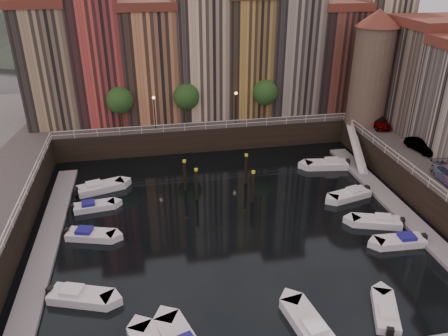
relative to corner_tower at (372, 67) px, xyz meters
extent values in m
plane|color=black|center=(-20.00, -14.50, -10.19)|extent=(200.00, 200.00, 0.00)
cube|color=black|center=(-20.00, 11.50, -8.69)|extent=(80.00, 20.00, 3.00)
cube|color=gray|center=(-36.20, -15.50, -10.02)|extent=(2.00, 28.00, 0.35)
cube|color=gray|center=(-3.80, -15.50, -10.02)|extent=(2.00, 28.00, 0.35)
cone|color=#2D382D|center=(-50.00, 95.50, -3.19)|extent=(80.00, 80.00, 14.00)
cone|color=#2D382D|center=(-15.00, 95.50, -1.19)|extent=(100.00, 100.00, 18.00)
cone|color=#2D382D|center=(20.00, 95.50, -4.19)|extent=(70.00, 70.00, 12.00)
cube|color=#9C8663|center=(-38.00, 9.00, -0.19)|extent=(6.00, 10.00, 14.00)
cube|color=brown|center=(-38.00, 9.00, 7.31)|extent=(6.30, 10.30, 1.00)
cube|color=#BC413B|center=(-32.10, 9.00, 0.81)|extent=(5.80, 10.00, 16.00)
cube|color=tan|center=(-25.95, 9.00, -0.44)|extent=(6.50, 10.00, 13.50)
cube|color=brown|center=(-25.95, 9.00, 6.81)|extent=(6.80, 10.30, 1.00)
cube|color=beige|center=(-19.60, 9.00, 0.31)|extent=(6.20, 10.00, 15.00)
cube|color=#B68E43|center=(-13.70, 9.00, 0.06)|extent=(5.60, 10.00, 14.50)
cube|color=#9E9384|center=(-7.70, 9.00, 1.06)|extent=(6.40, 10.00, 16.50)
cube|color=brown|center=(-1.50, 9.00, -0.69)|extent=(6.00, 10.00, 13.00)
cube|color=brown|center=(-1.50, 9.00, 6.31)|extent=(6.30, 10.30, 1.00)
cube|color=beige|center=(4.45, 9.00, 0.56)|extent=(5.90, 10.00, 15.50)
cube|color=#796B5B|center=(6.50, -2.50, -1.19)|extent=(9.00, 8.00, 12.00)
cube|color=brown|center=(6.50, -2.50, 5.31)|extent=(9.30, 8.30, 1.00)
cylinder|color=#6B5B4C|center=(0.00, 0.00, -1.19)|extent=(4.60, 4.60, 12.00)
cone|color=brown|center=(0.00, 0.00, 5.61)|extent=(5.20, 5.20, 2.00)
cylinder|color=black|center=(-30.00, 3.70, -5.99)|extent=(0.30, 0.30, 2.40)
sphere|color=#1E4719|center=(-30.00, 3.70, -3.59)|extent=(3.20, 3.20, 3.20)
cylinder|color=black|center=(-22.00, 3.70, -5.99)|extent=(0.30, 0.30, 2.40)
sphere|color=#1E4719|center=(-22.00, 3.70, -3.59)|extent=(3.20, 3.20, 3.20)
cylinder|color=black|center=(-12.00, 3.70, -5.99)|extent=(0.30, 0.30, 2.40)
sphere|color=#1E4719|center=(-12.00, 3.70, -3.59)|extent=(3.20, 3.20, 3.20)
cylinder|color=black|center=(-26.00, 2.70, -5.19)|extent=(0.12, 0.12, 4.00)
sphere|color=#FFD88C|center=(-26.00, 2.70, -3.19)|extent=(0.36, 0.36, 0.36)
cylinder|color=black|center=(-16.00, 2.70, -5.19)|extent=(0.12, 0.12, 4.00)
sphere|color=#FFD88C|center=(-16.00, 2.70, -3.19)|extent=(0.36, 0.36, 0.36)
cube|color=white|center=(-20.00, 1.50, -6.24)|extent=(36.00, 0.08, 0.08)
cube|color=white|center=(-20.00, 1.50, -6.69)|extent=(36.00, 0.06, 0.06)
cube|color=white|center=(-2.00, -15.50, -6.24)|extent=(0.08, 34.00, 0.08)
cube|color=white|center=(-2.00, -15.50, -6.69)|extent=(0.06, 34.00, 0.06)
cube|color=white|center=(-38.00, -15.50, -6.24)|extent=(0.08, 34.00, 0.08)
cube|color=white|center=(-38.00, -15.50, -6.69)|extent=(0.06, 34.00, 0.06)
cube|color=white|center=(-2.90, -4.50, -8.44)|extent=(2.78, 8.26, 2.81)
cube|color=white|center=(-2.90, -4.50, -7.94)|extent=(1.93, 8.32, 3.65)
cylinder|color=black|center=(-22.65, -9.99, -8.69)|extent=(0.32, 0.32, 3.60)
cylinder|color=yellow|center=(-22.65, -9.99, -6.84)|extent=(0.36, 0.36, 0.25)
cylinder|color=black|center=(-23.58, -7.84, -8.69)|extent=(0.32, 0.32, 3.60)
cylinder|color=yellow|center=(-23.58, -7.84, -6.84)|extent=(0.36, 0.36, 0.25)
cylinder|color=black|center=(-17.25, -11.53, -8.69)|extent=(0.32, 0.32, 3.60)
cylinder|color=yellow|center=(-17.25, -11.53, -6.84)|extent=(0.36, 0.36, 0.25)
cylinder|color=black|center=(-17.01, -7.54, -8.69)|extent=(0.32, 0.32, 3.60)
cylinder|color=yellow|center=(-17.01, -7.54, -6.84)|extent=(0.36, 0.36, 0.25)
cube|color=white|center=(-32.62, -22.71, -9.89)|extent=(4.81, 3.12, 0.77)
cube|color=white|center=(-33.20, -22.51, -9.43)|extent=(1.75, 1.63, 0.51)
cube|color=black|center=(-34.84, -21.94, -9.63)|extent=(0.51, 0.60, 0.71)
cube|color=white|center=(-32.57, -14.95, -9.91)|extent=(4.41, 2.68, 0.70)
cube|color=navy|center=(-33.11, -14.79, -9.49)|extent=(1.58, 1.45, 0.47)
cube|color=black|center=(-34.65, -14.35, -9.68)|extent=(0.45, 0.54, 0.66)
cube|color=white|center=(-32.68, -9.98, -9.93)|extent=(4.00, 1.92, 0.66)
cube|color=navy|center=(-33.20, -10.04, -9.54)|extent=(1.34, 1.18, 0.44)
cube|color=black|center=(-34.68, -10.22, -9.71)|extent=(0.35, 0.47, 0.61)
cube|color=white|center=(-32.31, -6.29, -9.87)|extent=(5.06, 3.13, 0.81)
cube|color=white|center=(-32.93, -6.48, -9.39)|extent=(1.82, 1.67, 0.54)
cube|color=black|center=(-34.68, -7.01, -9.60)|extent=(0.52, 0.62, 0.75)
cube|color=white|center=(-6.64, -20.76, -9.91)|extent=(4.24, 1.81, 0.71)
cube|color=navy|center=(-6.07, -20.79, -9.48)|extent=(1.38, 1.20, 0.47)
cube|color=black|center=(-4.47, -20.87, -9.67)|extent=(0.35, 0.49, 0.66)
cube|color=white|center=(-7.11, -17.58, -9.90)|extent=(4.63, 2.92, 0.74)
cube|color=white|center=(-6.55, -17.76, -9.46)|extent=(1.67, 1.54, 0.49)
cube|color=black|center=(-4.96, -18.28, -9.65)|extent=(0.48, 0.57, 0.69)
cube|color=white|center=(-7.39, -12.55, -9.90)|extent=(4.59, 2.68, 0.74)
cube|color=white|center=(-6.82, -12.40, -9.46)|extent=(1.62, 1.48, 0.49)
cube|color=black|center=(-5.20, -11.99, -9.65)|extent=(0.45, 0.56, 0.69)
cube|color=white|center=(-6.95, -5.47, -9.87)|extent=(4.99, 2.49, 0.82)
cube|color=white|center=(-6.31, -5.57, -9.38)|extent=(1.69, 1.50, 0.54)
cube|color=black|center=(-4.48, -5.82, -9.60)|extent=(0.45, 0.59, 0.76)
cube|color=white|center=(-17.60, -28.19, -9.87)|extent=(2.65, 5.06, 0.82)
cube|color=white|center=(-17.49, -28.84, -9.37)|extent=(1.55, 1.73, 0.55)
cube|color=white|center=(-11.94, -27.94, -9.92)|extent=(2.89, 4.25, 0.68)
cube|color=white|center=(-12.14, -28.44, -9.52)|extent=(1.47, 1.57, 0.45)
cube|color=black|center=(-12.71, -29.87, -9.70)|extent=(0.54, 0.46, 0.63)
imported|color=gray|center=(0.96, -1.65, -6.44)|extent=(1.89, 4.45, 1.50)
imported|color=gray|center=(1.94, -9.45, -6.54)|extent=(1.99, 4.15, 1.31)
camera|label=1|loc=(-26.97, -48.05, 12.13)|focal=35.00mm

